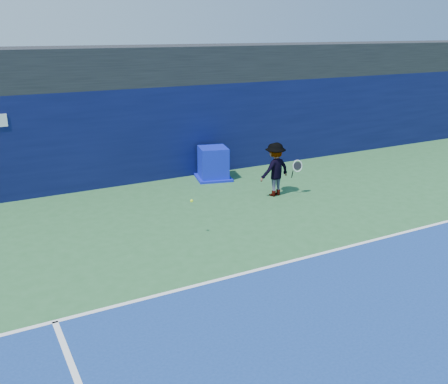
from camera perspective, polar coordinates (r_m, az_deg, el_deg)
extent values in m
plane|color=#2B6032|center=(8.99, 19.90, -14.76)|extent=(80.00, 80.00, 0.00)
cube|color=white|center=(10.89, 8.20, -7.71)|extent=(24.00, 0.10, 0.01)
cube|color=black|center=(17.40, -8.46, 14.23)|extent=(36.00, 3.00, 1.20)
cube|color=#0A0F3B|center=(16.74, -6.94, 6.89)|extent=(36.00, 1.00, 3.00)
cube|color=#0C18B1|center=(16.42, -1.24, 3.32)|extent=(1.07, 1.07, 1.06)
cube|color=#0C14B0|center=(16.55, -1.23, 1.66)|extent=(1.34, 1.34, 0.07)
imported|color=white|center=(14.74, 5.85, 2.59)|extent=(1.12, 0.76, 1.60)
cylinder|color=black|center=(14.84, 7.81, 2.02)|extent=(0.08, 0.14, 0.25)
torus|color=white|center=(14.81, 8.40, 2.97)|extent=(0.29, 0.17, 0.29)
cylinder|color=black|center=(14.81, 8.40, 2.97)|extent=(0.25, 0.13, 0.24)
sphere|color=#BBE319|center=(11.67, -3.72, -1.01)|extent=(0.07, 0.07, 0.07)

